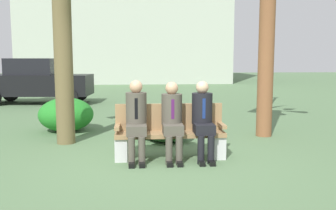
% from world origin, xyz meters
% --- Properties ---
extents(ground_plane, '(80.00, 80.00, 0.00)m').
position_xyz_m(ground_plane, '(0.00, 0.00, 0.00)').
color(ground_plane, '#51704A').
extents(park_bench, '(1.81, 0.44, 0.90)m').
position_xyz_m(park_bench, '(0.21, 0.34, 0.42)').
color(park_bench, '#99754C').
rests_on(park_bench, ground).
extents(seated_man_left, '(0.34, 0.72, 1.31)m').
position_xyz_m(seated_man_left, '(-0.35, 0.22, 0.73)').
color(seated_man_left, '#4C473D').
rests_on(seated_man_left, ground).
extents(seated_man_middle, '(0.34, 0.72, 1.28)m').
position_xyz_m(seated_man_middle, '(0.23, 0.22, 0.72)').
color(seated_man_middle, '#4C473D').
rests_on(seated_man_middle, ground).
extents(seated_man_right, '(0.34, 0.72, 1.29)m').
position_xyz_m(seated_man_right, '(0.74, 0.22, 0.72)').
color(seated_man_right, black).
rests_on(seated_man_right, ground).
extents(shrub_near_bench, '(1.16, 1.06, 0.72)m').
position_xyz_m(shrub_near_bench, '(0.10, 1.89, 0.36)').
color(shrub_near_bench, '#245325').
rests_on(shrub_near_bench, ground).
extents(shrub_mid_lawn, '(0.91, 0.84, 0.57)m').
position_xyz_m(shrub_mid_lawn, '(0.26, 1.53, 0.29)').
color(shrub_mid_lawn, '#367035').
rests_on(shrub_mid_lawn, ground).
extents(shrub_far_lawn, '(1.24, 1.14, 0.77)m').
position_xyz_m(shrub_far_lawn, '(-1.95, 2.84, 0.39)').
color(shrub_far_lawn, '#237C26').
rests_on(shrub_far_lawn, ground).
extents(parked_car_near, '(4.02, 1.98, 1.68)m').
position_xyz_m(parked_car_near, '(-4.04, 8.43, 0.84)').
color(parked_car_near, black).
rests_on(parked_car_near, ground).
extents(street_lamp, '(0.24, 0.24, 3.94)m').
position_xyz_m(street_lamp, '(4.08, 6.29, 2.39)').
color(street_lamp, black).
rests_on(street_lamp, ground).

